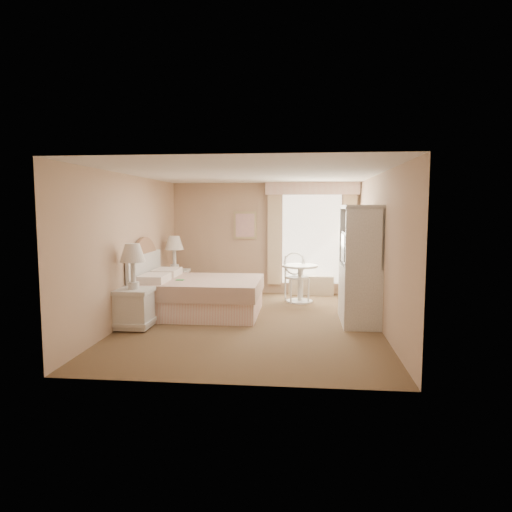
# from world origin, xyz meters

# --- Properties ---
(room) EXTENTS (4.21, 5.51, 2.51)m
(room) POSITION_xyz_m (0.00, 0.00, 1.25)
(room) COLOR brown
(room) RESTS_ON ground
(window) EXTENTS (2.05, 0.22, 2.51)m
(window) POSITION_xyz_m (1.05, 2.65, 1.34)
(window) COLOR white
(window) RESTS_ON room
(framed_art) EXTENTS (0.52, 0.04, 0.62)m
(framed_art) POSITION_xyz_m (-0.45, 2.71, 1.55)
(framed_art) COLOR tan
(framed_art) RESTS_ON room
(bed) EXTENTS (2.17, 1.71, 1.51)m
(bed) POSITION_xyz_m (-1.12, 0.55, 0.36)
(bed) COLOR #E09D91
(bed) RESTS_ON room
(nightstand_near) EXTENTS (0.56, 0.56, 1.35)m
(nightstand_near) POSITION_xyz_m (-1.84, -0.58, 0.51)
(nightstand_near) COLOR white
(nightstand_near) RESTS_ON room
(nightstand_far) EXTENTS (0.55, 0.55, 1.33)m
(nightstand_far) POSITION_xyz_m (-1.84, 1.80, 0.50)
(nightstand_far) COLOR white
(nightstand_far) RESTS_ON room
(round_table) EXTENTS (0.73, 0.73, 0.77)m
(round_table) POSITION_xyz_m (0.80, 1.81, 0.51)
(round_table) COLOR silver
(round_table) RESTS_ON room
(cafe_chair) EXTENTS (0.63, 0.63, 1.02)m
(cafe_chair) POSITION_xyz_m (0.72, 1.89, 0.59)
(cafe_chair) COLOR silver
(cafe_chair) RESTS_ON room
(armoire) EXTENTS (0.60, 1.19, 1.99)m
(armoire) POSITION_xyz_m (1.81, 0.20, 0.82)
(armoire) COLOR white
(armoire) RESTS_ON room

